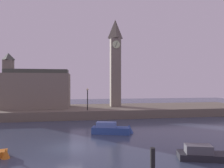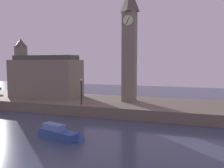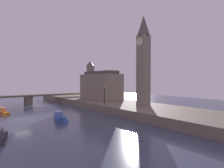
{
  "view_description": "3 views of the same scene",
  "coord_description": "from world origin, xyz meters",
  "px_view_note": "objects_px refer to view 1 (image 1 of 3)",
  "views": [
    {
      "loc": [
        1.18,
        -19.54,
        6.17
      ],
      "look_at": [
        6.76,
        16.91,
        6.09
      ],
      "focal_mm": 31.82,
      "sensor_mm": 36.0,
      "label": 1
    },
    {
      "loc": [
        17.37,
        -16.09,
        7.76
      ],
      "look_at": [
        6.52,
        16.35,
        4.56
      ],
      "focal_mm": 38.2,
      "sensor_mm": 36.0,
      "label": 2
    },
    {
      "loc": [
        34.83,
        -7.06,
        6.51
      ],
      "look_at": [
        5.5,
        14.7,
        5.81
      ],
      "focal_mm": 30.78,
      "sensor_mm": 36.0,
      "label": 3
    }
  ],
  "objects_px": {
    "parliament_hall": "(36,89)",
    "streetlamp": "(87,97)",
    "clock_tower": "(115,61)",
    "mooring_post_right": "(153,163)",
    "boat_barge_dark": "(209,154)",
    "boat_tour_blue": "(114,129)"
  },
  "relations": [
    {
      "from": "parliament_hall",
      "to": "streetlamp",
      "type": "relative_size",
      "value": 3.2
    },
    {
      "from": "clock_tower",
      "to": "mooring_post_right",
      "type": "bearing_deg",
      "value": -94.62
    },
    {
      "from": "clock_tower",
      "to": "parliament_hall",
      "type": "bearing_deg",
      "value": -179.48
    },
    {
      "from": "clock_tower",
      "to": "boat_barge_dark",
      "type": "relative_size",
      "value": 3.54
    },
    {
      "from": "streetlamp",
      "to": "boat_tour_blue",
      "type": "relative_size",
      "value": 0.69
    },
    {
      "from": "mooring_post_right",
      "to": "boat_tour_blue",
      "type": "relative_size",
      "value": 0.36
    },
    {
      "from": "streetlamp",
      "to": "mooring_post_right",
      "type": "height_order",
      "value": "streetlamp"
    },
    {
      "from": "clock_tower",
      "to": "boat_barge_dark",
      "type": "height_order",
      "value": "clock_tower"
    },
    {
      "from": "clock_tower",
      "to": "boat_tour_blue",
      "type": "xyz_separation_m",
      "value": [
        -2.88,
        -15.95,
        -10.19
      ]
    },
    {
      "from": "streetlamp",
      "to": "boat_tour_blue",
      "type": "xyz_separation_m",
      "value": [
        2.95,
        -10.59,
        -3.35
      ]
    },
    {
      "from": "boat_barge_dark",
      "to": "streetlamp",
      "type": "bearing_deg",
      "value": 114.97
    },
    {
      "from": "boat_tour_blue",
      "to": "boat_barge_dark",
      "type": "relative_size",
      "value": 1.1
    },
    {
      "from": "clock_tower",
      "to": "streetlamp",
      "type": "xyz_separation_m",
      "value": [
        -5.83,
        -5.36,
        -6.83
      ]
    },
    {
      "from": "mooring_post_right",
      "to": "boat_barge_dark",
      "type": "bearing_deg",
      "value": 22.77
    },
    {
      "from": "clock_tower",
      "to": "boat_tour_blue",
      "type": "height_order",
      "value": "clock_tower"
    },
    {
      "from": "parliament_hall",
      "to": "mooring_post_right",
      "type": "relative_size",
      "value": 6.21
    },
    {
      "from": "parliament_hall",
      "to": "streetlamp",
      "type": "distance_m",
      "value": 11.11
    },
    {
      "from": "mooring_post_right",
      "to": "boat_barge_dark",
      "type": "distance_m",
      "value": 6.22
    },
    {
      "from": "clock_tower",
      "to": "boat_tour_blue",
      "type": "relative_size",
      "value": 3.22
    },
    {
      "from": "clock_tower",
      "to": "boat_tour_blue",
      "type": "distance_m",
      "value": 19.14
    },
    {
      "from": "clock_tower",
      "to": "boat_tour_blue",
      "type": "bearing_deg",
      "value": -100.22
    },
    {
      "from": "mooring_post_right",
      "to": "clock_tower",
      "type": "bearing_deg",
      "value": 85.38
    }
  ]
}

